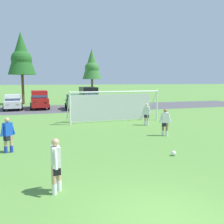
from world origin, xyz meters
name	(u,v)px	position (x,y,z in m)	size (l,w,h in m)	color
ground_plane	(74,121)	(0.00, 15.00, 0.00)	(400.00, 400.00, 0.00)	#598C3D
parking_lot_strip	(62,108)	(0.00, 24.54, 0.00)	(52.00, 8.40, 0.01)	#4C4C51
soccer_ball	(174,153)	(2.92, 4.41, 0.11)	(0.22, 0.22, 0.22)	white
soccer_goal	(113,105)	(3.14, 14.15, 1.29)	(7.47, 2.15, 2.57)	white
player_striker_near	(147,114)	(4.95, 11.52, 0.82)	(0.60, 0.57, 1.64)	beige
player_midfield_center	(165,122)	(4.50, 8.01, 0.82)	(0.71, 0.34, 1.64)	#936B4C
player_defender_far	(56,166)	(-2.32, 2.33, 0.82)	(0.31, 0.74, 1.64)	tan
player_winger_left	(8,135)	(-4.14, 7.07, 0.82)	(0.64, 0.51, 1.64)	tan
parked_car_slot_far_left	(13,102)	(-5.53, 25.12, 0.88)	(2.24, 4.31, 1.72)	silver
parked_car_slot_left	(39,99)	(-2.61, 25.24, 1.11)	(2.26, 4.66, 2.16)	red
parked_car_slot_center_left	(74,102)	(1.27, 23.49, 0.88)	(2.28, 4.32, 1.72)	#194C2D
parked_car_slot_center	(88,96)	(3.40, 25.46, 1.34)	(2.30, 4.85, 2.52)	black
tree_left_edge	(21,55)	(-4.75, 31.68, 6.90)	(3.77, 3.77, 10.04)	brown
tree_mid_left	(92,65)	(6.16, 35.70, 5.94)	(3.24, 3.24, 8.65)	brown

